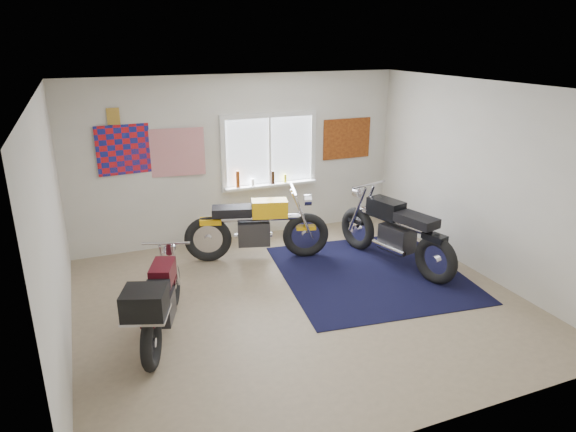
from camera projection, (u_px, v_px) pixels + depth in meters
name	position (u px, v px, depth m)	size (l,w,h in m)	color
ground	(300.00, 301.00, 6.64)	(5.50, 5.50, 0.00)	#9E896B
room_shell	(301.00, 179.00, 6.10)	(5.50, 5.50, 5.50)	white
navy_rug	(371.00, 273.00, 7.42)	(2.50, 2.60, 0.01)	black
window_assembly	(270.00, 156.00, 8.53)	(1.66, 0.17, 1.26)	white
oil_bottles	(256.00, 179.00, 8.49)	(0.89, 0.07, 0.28)	brown
flag_display	(113.00, 116.00, 7.43)	(1.60, 0.10, 1.17)	red
triumph_poster	(347.00, 139.00, 8.99)	(0.90, 0.03, 0.70)	#A54C14
yellow_triumph	(257.00, 229.00, 7.77)	(2.16, 0.83, 1.11)	black
black_chrome_bike	(395.00, 233.00, 7.56)	(0.83, 2.19, 1.14)	black
maroon_tourer	(159.00, 302.00, 5.62)	(0.93, 1.84, 0.95)	black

